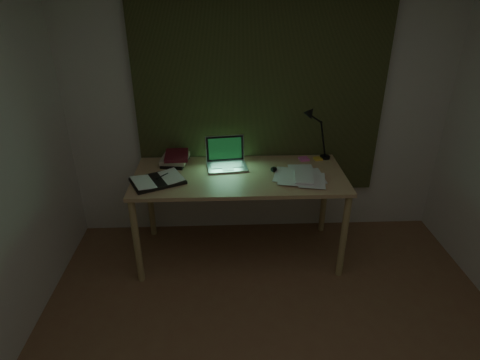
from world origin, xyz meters
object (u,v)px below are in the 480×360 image
object	(u,v)px
loose_papers	(298,178)
laptop	(227,155)
desk	(239,215)
book_stack	(176,158)
desk_lamp	(328,132)
open_textbook	(158,180)

from	to	relation	value
loose_papers	laptop	bearing A→B (deg)	157.02
desk	book_stack	xyz separation A→B (m)	(-0.56, 0.24, 0.46)
laptop	desk_lamp	xyz separation A→B (m)	(0.91, 0.18, 0.13)
laptop	open_textbook	world-z (taller)	laptop
desk_lamp	loose_papers	bearing A→B (deg)	-142.12
book_stack	desk_lamp	distance (m)	1.38
open_textbook	loose_papers	world-z (taller)	open_textbook
book_stack	loose_papers	xyz separation A→B (m)	(1.03, -0.35, -0.04)
laptop	open_textbook	distance (m)	0.63
open_textbook	book_stack	distance (m)	0.38
loose_papers	open_textbook	bearing A→B (deg)	-179.54
open_textbook	book_stack	bearing A→B (deg)	46.31
desk	laptop	distance (m)	0.56
book_stack	loose_papers	world-z (taller)	book_stack
desk	open_textbook	size ratio (longest dim) A/B	4.43
laptop	desk_lamp	bearing A→B (deg)	4.34
open_textbook	book_stack	world-z (taller)	book_stack
open_textbook	loose_papers	size ratio (longest dim) A/B	1.11
desk_lamp	book_stack	bearing A→B (deg)	168.69
laptop	loose_papers	size ratio (longest dim) A/B	1.06
book_stack	open_textbook	bearing A→B (deg)	-107.83
laptop	desk_lamp	world-z (taller)	desk_lamp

